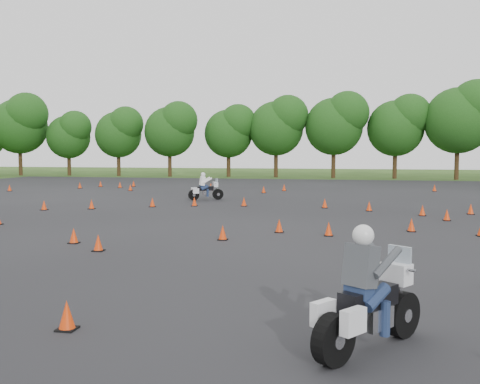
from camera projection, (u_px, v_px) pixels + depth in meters
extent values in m
plane|color=#2D5119|center=(216.00, 237.00, 17.85)|extent=(140.00, 140.00, 0.00)
plane|color=black|center=(249.00, 215.00, 23.71)|extent=(62.00, 62.00, 0.00)
cone|color=red|center=(244.00, 202.00, 27.65)|extent=(0.26, 0.26, 0.45)
cone|color=red|center=(67.00, 316.00, 8.53)|extent=(0.26, 0.26, 0.45)
cone|color=red|center=(10.00, 188.00, 37.99)|extent=(0.26, 0.26, 0.45)
cone|color=red|center=(100.00, 184.00, 42.71)|extent=(0.26, 0.26, 0.45)
cone|color=red|center=(279.00, 226.00, 18.74)|extent=(0.26, 0.26, 0.45)
cone|color=red|center=(44.00, 205.00, 25.82)|extent=(0.26, 0.26, 0.45)
cone|color=red|center=(223.00, 233.00, 17.15)|extent=(0.26, 0.26, 0.45)
cone|color=red|center=(74.00, 236.00, 16.53)|extent=(0.26, 0.26, 0.45)
cone|color=red|center=(284.00, 188.00, 38.36)|extent=(0.26, 0.26, 0.45)
cone|color=red|center=(120.00, 185.00, 41.48)|extent=(0.26, 0.26, 0.45)
cone|color=red|center=(329.00, 229.00, 17.98)|extent=(0.26, 0.26, 0.45)
cone|color=red|center=(130.00, 188.00, 38.42)|extent=(0.26, 0.26, 0.45)
cone|color=red|center=(211.00, 186.00, 39.66)|extent=(0.26, 0.26, 0.45)
cone|color=red|center=(133.00, 184.00, 42.91)|extent=(0.26, 0.26, 0.45)
cone|color=red|center=(411.00, 225.00, 18.94)|extent=(0.26, 0.26, 0.45)
cone|color=red|center=(98.00, 243.00, 15.26)|extent=(0.26, 0.26, 0.45)
cone|color=red|center=(92.00, 205.00, 26.29)|extent=(0.26, 0.26, 0.45)
cone|color=red|center=(264.00, 190.00, 36.36)|extent=(0.26, 0.26, 0.45)
cone|color=red|center=(152.00, 203.00, 27.31)|extent=(0.26, 0.26, 0.45)
cone|color=red|center=(434.00, 188.00, 37.82)|extent=(0.26, 0.26, 0.45)
cone|color=red|center=(80.00, 185.00, 40.83)|extent=(0.26, 0.26, 0.45)
cone|color=red|center=(471.00, 209.00, 24.07)|extent=(0.26, 0.26, 0.45)
cone|color=red|center=(194.00, 202.00, 27.69)|extent=(0.26, 0.26, 0.45)
cone|color=red|center=(369.00, 206.00, 25.43)|extent=(0.26, 0.26, 0.45)
cone|color=red|center=(422.00, 211.00, 23.58)|extent=(0.26, 0.26, 0.45)
cone|color=red|center=(447.00, 215.00, 21.92)|extent=(0.26, 0.26, 0.45)
cone|color=red|center=(325.00, 204.00, 26.79)|extent=(0.26, 0.26, 0.45)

